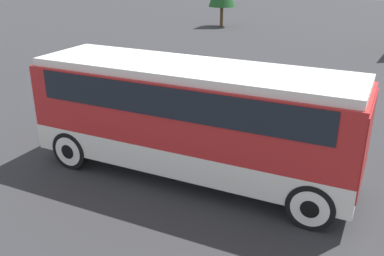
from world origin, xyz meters
TOP-DOWN VIEW (x-y plane):
  - ground_plane at (0.00, 0.00)m, footprint 120.00×120.00m
  - tour_bus at (0.10, 0.00)m, footprint 9.13×2.66m
  - parked_car_near at (0.24, 7.66)m, footprint 4.24×1.80m
  - parked_car_mid at (-4.50, 8.19)m, footprint 4.06×1.82m

SIDE VIEW (x-z plane):
  - ground_plane at x=0.00m, z-range 0.00..0.00m
  - parked_car_near at x=0.24m, z-range 0.01..1.37m
  - parked_car_mid at x=-4.50m, z-range -0.01..1.42m
  - tour_bus at x=0.10m, z-range 0.34..3.60m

